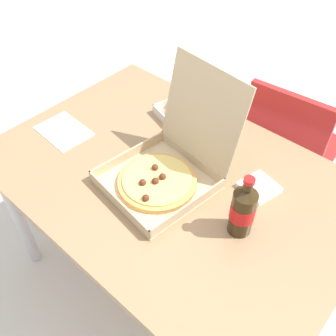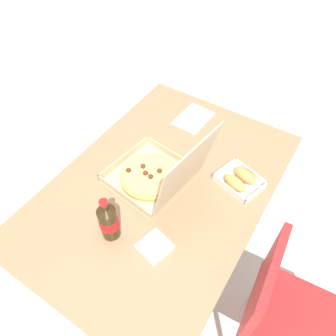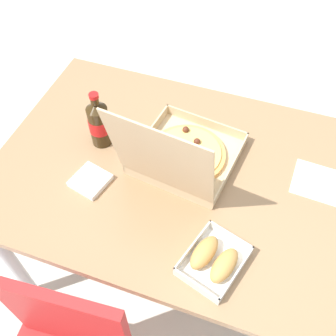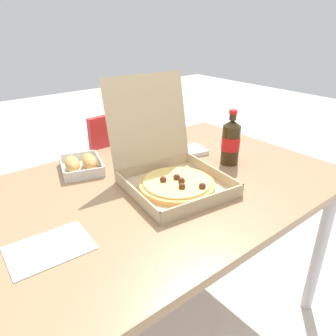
{
  "view_description": "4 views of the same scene",
  "coord_description": "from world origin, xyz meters",
  "views": [
    {
      "loc": [
        0.6,
        -0.69,
        1.66
      ],
      "look_at": [
        -0.02,
        0.01,
        0.72
      ],
      "focal_mm": 40.33,
      "sensor_mm": 36.0,
      "label": 1
    },
    {
      "loc": [
        0.71,
        0.49,
        1.84
      ],
      "look_at": [
        -0.05,
        0.0,
        0.78
      ],
      "focal_mm": 33.86,
      "sensor_mm": 36.0,
      "label": 2
    },
    {
      "loc": [
        -0.23,
        0.77,
        1.77
      ],
      "look_at": [
        0.04,
        0.01,
        0.72
      ],
      "focal_mm": 41.67,
      "sensor_mm": 36.0,
      "label": 3
    },
    {
      "loc": [
        -0.65,
        -0.82,
        1.26
      ],
      "look_at": [
        0.03,
        0.02,
        0.75
      ],
      "focal_mm": 34.38,
      "sensor_mm": 36.0,
      "label": 4
    }
  ],
  "objects": [
    {
      "name": "cola_bottle",
      "position": [
        0.31,
        -0.04,
        0.81
      ],
      "size": [
        0.07,
        0.07,
        0.22
      ],
      "color": "#33230F",
      "rests_on": "dining_table"
    },
    {
      "name": "dining_table",
      "position": [
        0.0,
        0.0,
        0.64
      ],
      "size": [
        1.28,
        0.88,
        0.71
      ],
      "color": "#997551",
      "rests_on": "ground_plane"
    },
    {
      "name": "chair",
      "position": [
        0.14,
        0.68,
        0.48
      ],
      "size": [
        0.43,
        0.43,
        0.83
      ],
      "color": "red",
      "rests_on": "ground_plane"
    },
    {
      "name": "pizza_box_open",
      "position": [
        0.0,
        -0.03,
        0.76
      ],
      "size": [
        0.37,
        0.44,
        0.36
      ],
      "color": "tan",
      "rests_on": "dining_table"
    },
    {
      "name": "paper_menu",
      "position": [
        -0.47,
        -0.1,
        0.71
      ],
      "size": [
        0.22,
        0.16,
        0.0
      ],
      "primitive_type": "cube",
      "rotation": [
        0.0,
        0.0,
        -0.05
      ],
      "color": "white",
      "rests_on": "dining_table"
    },
    {
      "name": "bread_side_box",
      "position": [
        -0.19,
        0.29,
        0.74
      ],
      "size": [
        0.2,
        0.23,
        0.06
      ],
      "color": "white",
      "rests_on": "dining_table"
    },
    {
      "name": "ground_plane",
      "position": [
        0.0,
        0.0,
        0.0
      ],
      "size": [
        10.0,
        10.0,
        0.0
      ],
      "primitive_type": "plane",
      "color": "beige"
    },
    {
      "name": "napkin_pile",
      "position": [
        0.27,
        0.14,
        0.72
      ],
      "size": [
        0.13,
        0.13,
        0.02
      ],
      "primitive_type": "cube",
      "rotation": [
        0.0,
        0.0,
        -0.24
      ],
      "color": "white",
      "rests_on": "dining_table"
    }
  ]
}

